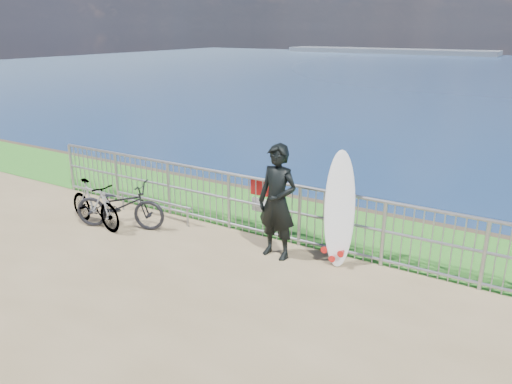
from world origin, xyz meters
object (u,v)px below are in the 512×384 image
Objects in this scene: surfer at (277,202)px; surfboard at (339,213)px; bicycle_far at (95,204)px; bicycle_near at (120,205)px.

surfboard is (0.96, 0.30, -0.10)m from surfer.
surfboard is at bearing 22.53° from surfer.
surfer is 1.27× the size of bicycle_far.
surfer is at bearing -71.33° from bicycle_far.
bicycle_near is at bearing -165.97° from surfer.
surfer is 1.03× the size of surfboard.
bicycle_far is (-0.47, -0.20, -0.00)m from bicycle_near.
bicycle_far is (-4.60, -1.01, -0.41)m from surfboard.
surfboard is 1.07× the size of bicycle_near.
bicycle_far is (-3.64, -0.70, -0.51)m from surfer.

